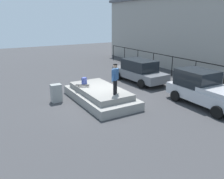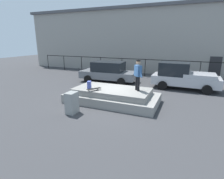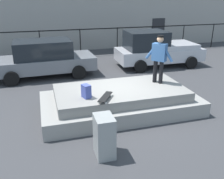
{
  "view_description": "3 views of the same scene",
  "coord_description": "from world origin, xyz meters",
  "px_view_note": "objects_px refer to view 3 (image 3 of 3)",
  "views": [
    {
      "loc": [
        11.42,
        -6.08,
        4.68
      ],
      "look_at": [
        0.05,
        0.64,
        0.6
      ],
      "focal_mm": 36.95,
      "sensor_mm": 36.0,
      "label": 1
    },
    {
      "loc": [
        3.8,
        -9.1,
        3.47
      ],
      "look_at": [
        -0.35,
        0.63,
        0.51
      ],
      "focal_mm": 28.6,
      "sensor_mm": 36.0,
      "label": 2
    },
    {
      "loc": [
        -2.44,
        -7.39,
        3.75
      ],
      "look_at": [
        -0.16,
        0.41,
        0.57
      ],
      "focal_mm": 39.87,
      "sensor_mm": 36.0,
      "label": 3
    }
  ],
  "objects_px": {
    "backpack": "(86,91)",
    "car_silver_pickup_mid": "(156,49)",
    "skateboard": "(105,97)",
    "utility_box": "(104,136)",
    "skateboarder": "(159,56)",
    "car_grey_sedan_near": "(44,58)"
  },
  "relations": [
    {
      "from": "car_silver_pickup_mid",
      "to": "utility_box",
      "type": "bearing_deg",
      "value": -123.94
    },
    {
      "from": "skateboard",
      "to": "backpack",
      "type": "relative_size",
      "value": 1.95
    },
    {
      "from": "utility_box",
      "to": "skateboarder",
      "type": "bearing_deg",
      "value": 44.16
    },
    {
      "from": "car_grey_sedan_near",
      "to": "skateboarder",
      "type": "bearing_deg",
      "value": -49.87
    },
    {
      "from": "skateboard",
      "to": "car_silver_pickup_mid",
      "type": "xyz_separation_m",
      "value": [
        4.28,
        5.51,
        0.03
      ]
    },
    {
      "from": "car_grey_sedan_near",
      "to": "backpack",
      "type": "bearing_deg",
      "value": -77.97
    },
    {
      "from": "skateboarder",
      "to": "backpack",
      "type": "distance_m",
      "value": 2.82
    },
    {
      "from": "skateboarder",
      "to": "utility_box",
      "type": "height_order",
      "value": "skateboarder"
    },
    {
      "from": "skateboard",
      "to": "backpack",
      "type": "distance_m",
      "value": 0.61
    },
    {
      "from": "backpack",
      "to": "car_silver_pickup_mid",
      "type": "bearing_deg",
      "value": 117.72
    },
    {
      "from": "skateboarder",
      "to": "car_silver_pickup_mid",
      "type": "height_order",
      "value": "skateboarder"
    },
    {
      "from": "skateboarder",
      "to": "car_grey_sedan_near",
      "type": "bearing_deg",
      "value": 130.13
    },
    {
      "from": "backpack",
      "to": "utility_box",
      "type": "xyz_separation_m",
      "value": [
        0.08,
        -1.82,
        -0.48
      ]
    },
    {
      "from": "backpack",
      "to": "car_silver_pickup_mid",
      "type": "xyz_separation_m",
      "value": [
        4.78,
        5.16,
        -0.08
      ]
    },
    {
      "from": "car_silver_pickup_mid",
      "to": "utility_box",
      "type": "xyz_separation_m",
      "value": [
        -4.7,
        -6.98,
        -0.4
      ]
    },
    {
      "from": "skateboard",
      "to": "skateboarder",
      "type": "bearing_deg",
      "value": 24.24
    },
    {
      "from": "backpack",
      "to": "car_grey_sedan_near",
      "type": "distance_m",
      "value": 5.14
    },
    {
      "from": "skateboard",
      "to": "car_silver_pickup_mid",
      "type": "distance_m",
      "value": 6.97
    },
    {
      "from": "backpack",
      "to": "utility_box",
      "type": "bearing_deg",
      "value": -17.14
    },
    {
      "from": "skateboard",
      "to": "backpack",
      "type": "xyz_separation_m",
      "value": [
        -0.5,
        0.34,
        0.1
      ]
    },
    {
      "from": "car_grey_sedan_near",
      "to": "utility_box",
      "type": "height_order",
      "value": "car_grey_sedan_near"
    },
    {
      "from": "utility_box",
      "to": "backpack",
      "type": "bearing_deg",
      "value": 92.91
    }
  ]
}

